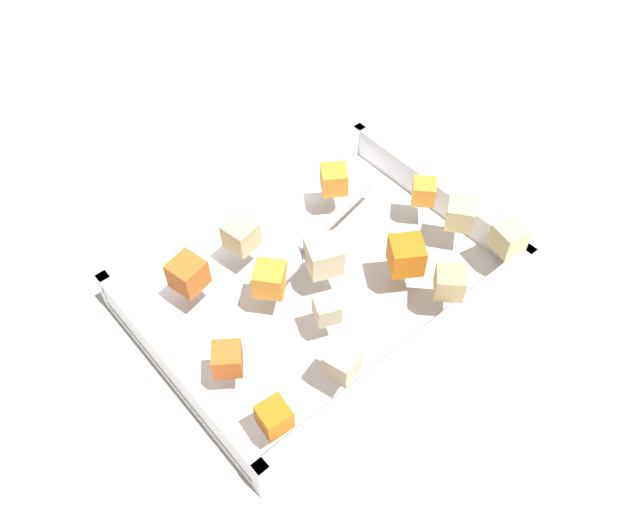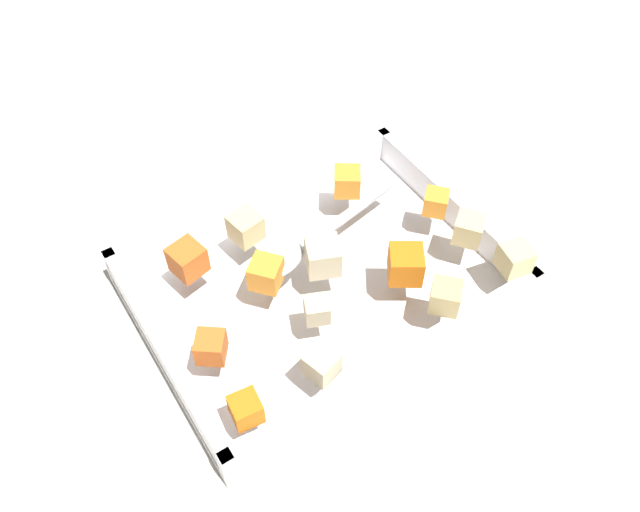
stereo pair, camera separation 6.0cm
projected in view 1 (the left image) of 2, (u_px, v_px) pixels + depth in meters
ground_plane at (324, 297)px, 0.73m from camera, size 4.00×4.00×0.00m
baking_dish at (320, 284)px, 0.72m from camera, size 0.37×0.28×0.05m
carrot_chunk_corner_ne at (427, 193)px, 0.74m from camera, size 0.04×0.04×0.03m
carrot_chunk_far_right at (188, 274)px, 0.66m from camera, size 0.04×0.04×0.03m
carrot_chunk_back_center at (334, 180)px, 0.75m from camera, size 0.04×0.04×0.03m
carrot_chunk_mid_right at (227, 359)px, 0.60m from camera, size 0.04×0.04×0.03m
carrot_chunk_mid_left at (274, 417)px, 0.57m from camera, size 0.03×0.03×0.03m
carrot_chunk_corner_sw at (406, 255)px, 0.67m from camera, size 0.05×0.05×0.03m
carrot_chunk_front_center at (270, 279)px, 0.66m from camera, size 0.04×0.04×0.03m
potato_chunk_near_left at (326, 252)px, 0.68m from camera, size 0.04×0.04×0.03m
potato_chunk_near_spoon at (450, 282)px, 0.66m from camera, size 0.04×0.04×0.03m
potato_chunk_heap_side at (341, 363)px, 0.60m from camera, size 0.03×0.03×0.03m
potato_chunk_near_right at (509, 238)px, 0.69m from camera, size 0.03×0.03×0.03m
potato_chunk_corner_se at (460, 214)px, 0.71m from camera, size 0.04×0.04×0.03m
potato_chunk_far_left at (241, 235)px, 0.69m from camera, size 0.04×0.04×0.03m
potato_chunk_rim_edge at (327, 309)px, 0.64m from camera, size 0.03×0.03×0.02m
serving_spoon at (288, 257)px, 0.68m from camera, size 0.20×0.06×0.02m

